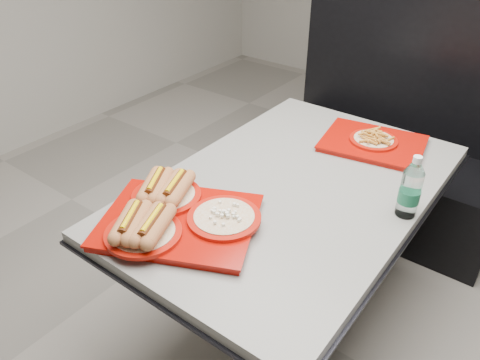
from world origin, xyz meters
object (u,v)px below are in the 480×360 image
Objects in this scene: tray_near at (173,214)px; booth_bench at (390,152)px; water_bottle at (410,190)px; tray_far at (373,141)px; diner_table at (290,219)px.

booth_bench is at bearing 83.02° from tray_near.
tray_far is at bearing 126.54° from water_bottle.
booth_bench is 2.18× the size of tray_near.
booth_bench is (0.00, 1.09, -0.18)m from diner_table.
booth_bench is 1.19m from water_bottle.
water_bottle is at bearing -53.46° from tray_far.
tray_near reaches higher than diner_table.
diner_table is 0.53m from tray_near.
tray_far is at bearing 76.09° from diner_table.
water_bottle is (0.29, -0.39, 0.07)m from tray_far.
tray_near is at bearing -112.94° from diner_table.
booth_bench reaches higher than diner_table.
diner_table is 6.25× the size of water_bottle.
booth_bench is 0.74m from tray_far.
diner_table is 1.05× the size of booth_bench.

